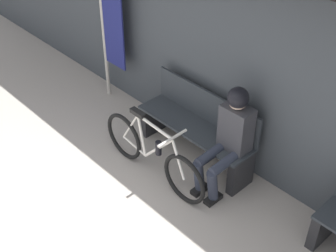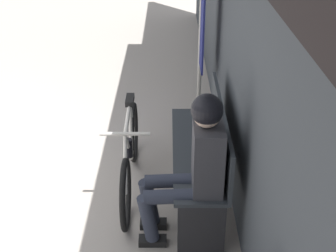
{
  "view_description": "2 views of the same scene",
  "coord_description": "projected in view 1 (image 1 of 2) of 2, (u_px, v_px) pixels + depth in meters",
  "views": [
    {
      "loc": [
        2.93,
        -0.91,
        3.74
      ],
      "look_at": [
        -0.05,
        1.89,
        0.67
      ],
      "focal_mm": 50.0,
      "sensor_mm": 36.0,
      "label": 1
    },
    {
      "loc": [
        3.43,
        2.05,
        2.58
      ],
      "look_at": [
        -0.19,
        2.05,
        0.6
      ],
      "focal_mm": 50.0,
      "sensor_mm": 36.0,
      "label": 2
    }
  ],
  "objects": [
    {
      "name": "storefront_wall",
      "position": [
        224.0,
        23.0,
        4.91
      ],
      "size": [
        12.0,
        0.56,
        3.2
      ],
      "color": "#3D4247",
      "rests_on": "ground_plane"
    },
    {
      "name": "person_seated",
      "position": [
        230.0,
        133.0,
        4.93
      ],
      "size": [
        0.34,
        0.64,
        1.24
      ],
      "color": "#2D3342",
      "rests_on": "ground_plane"
    },
    {
      "name": "banner_pole",
      "position": [
        110.0,
        23.0,
        6.08
      ],
      "size": [
        0.45,
        0.05,
        1.93
      ],
      "color": "#B7B2A8",
      "rests_on": "ground_plane"
    },
    {
      "name": "bicycle",
      "position": [
        152.0,
        154.0,
        5.25
      ],
      "size": [
        1.62,
        0.4,
        0.82
      ],
      "color": "black",
      "rests_on": "ground_plane"
    },
    {
      "name": "park_bench_near",
      "position": [
        197.0,
        129.0,
        5.51
      ],
      "size": [
        1.55,
        0.42,
        0.87
      ],
      "color": "#2D3338",
      "rests_on": "ground_plane"
    }
  ]
}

